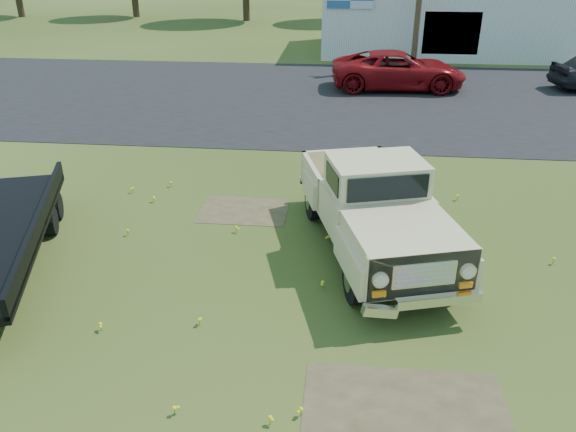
# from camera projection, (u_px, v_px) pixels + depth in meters

# --- Properties ---
(ground) EXTENTS (140.00, 140.00, 0.00)m
(ground) POSITION_uv_depth(u_px,v_px,m) (315.00, 293.00, 10.92)
(ground) COLOR #2E4115
(ground) RESTS_ON ground
(asphalt_lot) EXTENTS (90.00, 14.00, 0.02)m
(asphalt_lot) POSITION_uv_depth(u_px,v_px,m) (335.00, 98.00, 24.28)
(asphalt_lot) COLOR black
(asphalt_lot) RESTS_ON ground
(dirt_patch_a) EXTENTS (3.00, 2.00, 0.01)m
(dirt_patch_a) POSITION_uv_depth(u_px,v_px,m) (406.00, 416.00, 8.11)
(dirt_patch_a) COLOR #463D25
(dirt_patch_a) RESTS_ON ground
(dirt_patch_b) EXTENTS (2.20, 1.60, 0.01)m
(dirt_patch_b) POSITION_uv_depth(u_px,v_px,m) (244.00, 211.00, 14.22)
(dirt_patch_b) COLOR #463D25
(dirt_patch_b) RESTS_ON ground
(commercial_building) EXTENTS (14.20, 8.20, 4.15)m
(commercial_building) POSITION_uv_depth(u_px,v_px,m) (442.00, 14.00, 33.49)
(commercial_building) COLOR silver
(commercial_building) RESTS_ON ground
(vintage_pickup_truck) EXTENTS (3.82, 6.30, 2.14)m
(vintage_pickup_truck) POSITION_uv_depth(u_px,v_px,m) (374.00, 207.00, 11.95)
(vintage_pickup_truck) COLOR beige
(vintage_pickup_truck) RESTS_ON ground
(red_pickup) EXTENTS (6.14, 3.13, 1.66)m
(red_pickup) POSITION_uv_depth(u_px,v_px,m) (398.00, 70.00, 25.34)
(red_pickup) COLOR maroon
(red_pickup) RESTS_ON ground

